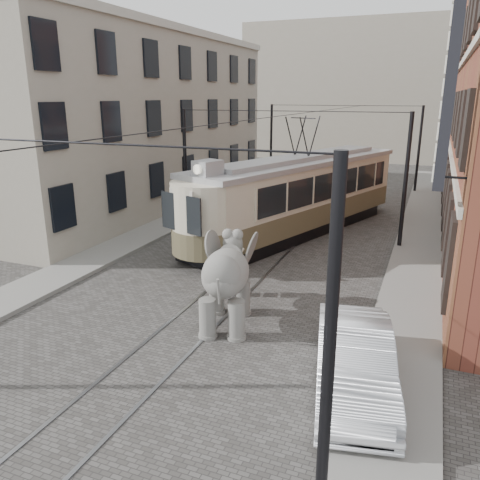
% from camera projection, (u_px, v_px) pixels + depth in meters
% --- Properties ---
extents(ground, '(120.00, 120.00, 0.00)m').
position_uv_depth(ground, '(243.00, 277.00, 18.23)').
color(ground, '#4A4744').
extents(tram_rails, '(1.54, 80.00, 0.02)m').
position_uv_depth(tram_rails, '(243.00, 277.00, 18.23)').
color(tram_rails, slate).
rests_on(tram_rails, ground).
extents(sidewalk_right, '(2.00, 60.00, 0.15)m').
position_uv_depth(sidewalk_right, '(410.00, 300.00, 16.06)').
color(sidewalk_right, slate).
rests_on(sidewalk_right, ground).
extents(sidewalk_left, '(2.00, 60.00, 0.15)m').
position_uv_depth(sidewalk_left, '(103.00, 255.00, 20.54)').
color(sidewalk_left, slate).
rests_on(sidewalk_left, ground).
extents(stucco_building, '(7.00, 24.00, 10.00)m').
position_uv_depth(stucco_building, '(138.00, 123.00, 29.60)').
color(stucco_building, gray).
rests_on(stucco_building, ground).
extents(distant_block, '(28.00, 10.00, 14.00)m').
position_uv_depth(distant_block, '(380.00, 92.00, 51.73)').
color(distant_block, gray).
rests_on(distant_block, ground).
extents(catenary, '(11.00, 30.20, 6.00)m').
position_uv_depth(catenary, '(280.00, 178.00, 21.88)').
color(catenary, black).
rests_on(catenary, ground).
extents(tram, '(7.54, 14.46, 5.67)m').
position_uv_depth(tram, '(301.00, 177.00, 23.31)').
color(tram, '#C0B59B').
rests_on(tram, ground).
extents(elephant, '(3.36, 4.67, 2.57)m').
position_uv_depth(elephant, '(226.00, 285.00, 14.11)').
color(elephant, slate).
rests_on(elephant, ground).
extents(parked_car, '(2.64, 5.03, 1.58)m').
position_uv_depth(parked_car, '(354.00, 361.00, 11.01)').
color(parked_car, silver).
rests_on(parked_car, ground).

